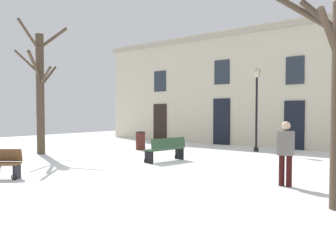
% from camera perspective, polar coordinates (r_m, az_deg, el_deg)
% --- Properties ---
extents(ground_plane, '(33.88, 33.88, 0.00)m').
position_cam_1_polar(ground_plane, '(11.74, -5.49, -6.79)').
color(ground_plane, white).
extents(building_facade, '(21.18, 0.60, 6.38)m').
position_cam_1_polar(building_facade, '(19.22, 13.87, 6.42)').
color(building_facade, beige).
rests_on(building_facade, ground).
extents(tree_right_of_center, '(1.80, 2.62, 5.55)m').
position_cam_1_polar(tree_right_of_center, '(16.21, -20.13, 5.82)').
color(tree_right_of_center, '#4C3D2D').
rests_on(tree_right_of_center, ground).
extents(streetlamp, '(0.30, 0.30, 3.87)m').
position_cam_1_polar(streetlamp, '(16.74, 14.27, 4.03)').
color(streetlamp, black).
rests_on(streetlamp, ground).
extents(litter_bin, '(0.48, 0.48, 0.88)m').
position_cam_1_polar(litter_bin, '(17.08, -4.51, -2.40)').
color(litter_bin, '#4C1E19').
rests_on(litter_bin, ground).
extents(bench_back_to_back_left, '(0.70, 1.77, 0.89)m').
position_cam_1_polar(bench_back_to_back_left, '(13.10, -0.35, -3.77)').
color(bench_back_to_back_left, '#2D4C33').
rests_on(bench_back_to_back_left, ground).
extents(person_strolling, '(0.40, 0.26, 1.63)m').
position_cam_1_polar(person_strolling, '(9.20, 18.65, -3.83)').
color(person_strolling, '#350F0F').
rests_on(person_strolling, ground).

